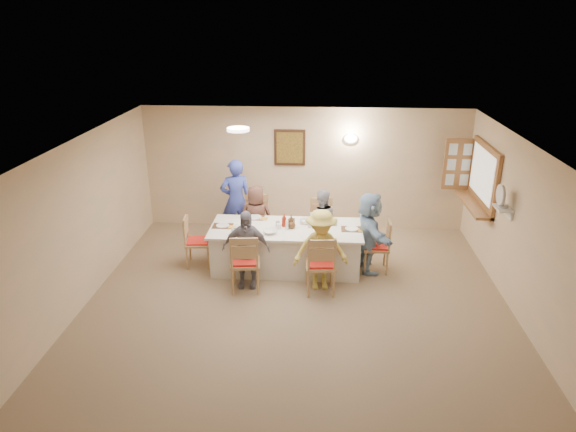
# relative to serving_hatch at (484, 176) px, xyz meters

# --- Properties ---
(ground) EXTENTS (7.00, 7.00, 0.00)m
(ground) POSITION_rel_serving_hatch_xyz_m (-3.21, -2.40, -1.50)
(ground) COLOR #8C745A
(room_walls) EXTENTS (7.00, 7.00, 7.00)m
(room_walls) POSITION_rel_serving_hatch_xyz_m (-3.21, -2.40, 0.01)
(room_walls) COLOR beige
(room_walls) RESTS_ON ground
(wall_picture) EXTENTS (0.62, 0.05, 0.72)m
(wall_picture) POSITION_rel_serving_hatch_xyz_m (-3.51, 1.06, 0.20)
(wall_picture) COLOR #3E2415
(wall_picture) RESTS_ON room_walls
(wall_sconce) EXTENTS (0.26, 0.09, 0.18)m
(wall_sconce) POSITION_rel_serving_hatch_xyz_m (-2.31, 1.04, 0.40)
(wall_sconce) COLOR white
(wall_sconce) RESTS_ON room_walls
(ceiling_light) EXTENTS (0.36, 0.36, 0.05)m
(ceiling_light) POSITION_rel_serving_hatch_xyz_m (-4.21, -0.90, 0.97)
(ceiling_light) COLOR white
(ceiling_light) RESTS_ON room_walls
(serving_hatch) EXTENTS (0.06, 1.50, 1.15)m
(serving_hatch) POSITION_rel_serving_hatch_xyz_m (0.00, 0.00, 0.00)
(serving_hatch) COLOR olive
(serving_hatch) RESTS_ON room_walls
(hatch_sill) EXTENTS (0.30, 1.50, 0.05)m
(hatch_sill) POSITION_rel_serving_hatch_xyz_m (-0.12, 0.00, -0.53)
(hatch_sill) COLOR olive
(hatch_sill) RESTS_ON room_walls
(shutter_door) EXTENTS (0.55, 0.04, 1.00)m
(shutter_door) POSITION_rel_serving_hatch_xyz_m (-0.26, 0.76, 0.00)
(shutter_door) COLOR olive
(shutter_door) RESTS_ON room_walls
(fan_shelf) EXTENTS (0.22, 0.36, 0.03)m
(fan_shelf) POSITION_rel_serving_hatch_xyz_m (-0.08, -1.35, -0.10)
(fan_shelf) COLOR white
(fan_shelf) RESTS_ON room_walls
(desk_fan) EXTENTS (0.30, 0.30, 0.28)m
(desk_fan) POSITION_rel_serving_hatch_xyz_m (-0.11, -1.35, 0.05)
(desk_fan) COLOR #A5A5A8
(desk_fan) RESTS_ON fan_shelf
(dining_table) EXTENTS (2.60, 1.10, 0.76)m
(dining_table) POSITION_rel_serving_hatch_xyz_m (-3.46, -0.81, -1.12)
(dining_table) COLOR white
(dining_table) RESTS_ON ground
(chair_back_left) EXTENTS (0.53, 0.53, 1.01)m
(chair_back_left) POSITION_rel_serving_hatch_xyz_m (-4.06, -0.01, -0.99)
(chair_back_left) COLOR tan
(chair_back_left) RESTS_ON ground
(chair_back_right) EXTENTS (0.47, 0.47, 0.97)m
(chair_back_right) POSITION_rel_serving_hatch_xyz_m (-2.86, -0.01, -1.02)
(chair_back_right) COLOR tan
(chair_back_right) RESTS_ON ground
(chair_front_left) EXTENTS (0.53, 0.53, 1.01)m
(chair_front_left) POSITION_rel_serving_hatch_xyz_m (-4.06, -1.61, -1.00)
(chair_front_left) COLOR tan
(chair_front_left) RESTS_ON ground
(chair_front_right) EXTENTS (0.52, 0.52, 1.01)m
(chair_front_right) POSITION_rel_serving_hatch_xyz_m (-2.86, -1.61, -0.99)
(chair_front_right) COLOR tan
(chair_front_right) RESTS_ON ground
(chair_left_end) EXTENTS (0.49, 0.49, 0.93)m
(chair_left_end) POSITION_rel_serving_hatch_xyz_m (-5.01, -0.81, -1.04)
(chair_left_end) COLOR tan
(chair_left_end) RESTS_ON ground
(chair_right_end) EXTENTS (0.45, 0.45, 0.94)m
(chair_right_end) POSITION_rel_serving_hatch_xyz_m (-1.91, -0.81, -1.03)
(chair_right_end) COLOR tan
(chair_right_end) RESTS_ON ground
(diner_back_left) EXTENTS (0.63, 0.42, 1.28)m
(diner_back_left) POSITION_rel_serving_hatch_xyz_m (-4.06, -0.13, -0.86)
(diner_back_left) COLOR #513229
(diner_back_left) RESTS_ON ground
(diner_back_right) EXTENTS (0.67, 0.56, 1.23)m
(diner_back_right) POSITION_rel_serving_hatch_xyz_m (-2.86, -0.13, -0.88)
(diner_back_right) COLOR #9D9CA7
(diner_back_right) RESTS_ON ground
(diner_front_left) EXTENTS (0.78, 0.35, 1.31)m
(diner_front_left) POSITION_rel_serving_hatch_xyz_m (-4.06, -1.49, -0.84)
(diner_front_left) COLOR gray
(diner_front_left) RESTS_ON ground
(diner_front_right) EXTENTS (1.02, 0.75, 1.36)m
(diner_front_right) POSITION_rel_serving_hatch_xyz_m (-2.86, -1.49, -0.82)
(diner_front_right) COLOR #E0C855
(diner_front_right) RESTS_ON ground
(diner_right_end) EXTENTS (1.49, 0.94, 1.43)m
(diner_right_end) POSITION_rel_serving_hatch_xyz_m (-2.04, -0.81, -0.79)
(diner_right_end) COLOR #92B3D3
(diner_right_end) RESTS_ON ground
(caregiver) EXTENTS (0.82, 0.73, 1.64)m
(caregiver) POSITION_rel_serving_hatch_xyz_m (-4.51, 0.34, -0.68)
(caregiver) COLOR #3A4DBD
(caregiver) RESTS_ON ground
(placemat_fl) EXTENTS (0.36, 0.26, 0.01)m
(placemat_fl) POSITION_rel_serving_hatch_xyz_m (-4.06, -1.23, -0.74)
(placemat_fl) COLOR #472B19
(placemat_fl) RESTS_ON dining_table
(plate_fl) EXTENTS (0.24, 0.24, 0.01)m
(plate_fl) POSITION_rel_serving_hatch_xyz_m (-4.06, -1.23, -0.73)
(plate_fl) COLOR white
(plate_fl) RESTS_ON dining_table
(napkin_fl) EXTENTS (0.13, 0.13, 0.01)m
(napkin_fl) POSITION_rel_serving_hatch_xyz_m (-3.88, -1.28, -0.73)
(napkin_fl) COLOR gold
(napkin_fl) RESTS_ON dining_table
(placemat_fr) EXTENTS (0.38, 0.28, 0.01)m
(placemat_fr) POSITION_rel_serving_hatch_xyz_m (-2.86, -1.23, -0.74)
(placemat_fr) COLOR #472B19
(placemat_fr) RESTS_ON dining_table
(plate_fr) EXTENTS (0.25, 0.25, 0.02)m
(plate_fr) POSITION_rel_serving_hatch_xyz_m (-2.86, -1.23, -0.73)
(plate_fr) COLOR white
(plate_fr) RESTS_ON dining_table
(napkin_fr) EXTENTS (0.14, 0.14, 0.01)m
(napkin_fr) POSITION_rel_serving_hatch_xyz_m (-2.68, -1.28, -0.73)
(napkin_fr) COLOR gold
(napkin_fr) RESTS_ON dining_table
(placemat_bl) EXTENTS (0.35, 0.26, 0.01)m
(placemat_bl) POSITION_rel_serving_hatch_xyz_m (-4.06, -0.39, -0.74)
(placemat_bl) COLOR #472B19
(placemat_bl) RESTS_ON dining_table
(plate_bl) EXTENTS (0.26, 0.26, 0.02)m
(plate_bl) POSITION_rel_serving_hatch_xyz_m (-4.06, -0.39, -0.73)
(plate_bl) COLOR white
(plate_bl) RESTS_ON dining_table
(napkin_bl) EXTENTS (0.13, 0.13, 0.01)m
(napkin_bl) POSITION_rel_serving_hatch_xyz_m (-3.88, -0.44, -0.73)
(napkin_bl) COLOR gold
(napkin_bl) RESTS_ON dining_table
(placemat_br) EXTENTS (0.37, 0.28, 0.01)m
(placemat_br) POSITION_rel_serving_hatch_xyz_m (-2.86, -0.39, -0.74)
(placemat_br) COLOR #472B19
(placemat_br) RESTS_ON dining_table
(plate_br) EXTENTS (0.25, 0.25, 0.02)m
(plate_br) POSITION_rel_serving_hatch_xyz_m (-2.86, -0.39, -0.73)
(plate_br) COLOR white
(plate_br) RESTS_ON dining_table
(napkin_br) EXTENTS (0.13, 0.13, 0.01)m
(napkin_br) POSITION_rel_serving_hatch_xyz_m (-2.68, -0.44, -0.73)
(napkin_br) COLOR gold
(napkin_br) RESTS_ON dining_table
(placemat_le) EXTENTS (0.35, 0.26, 0.01)m
(placemat_le) POSITION_rel_serving_hatch_xyz_m (-4.56, -0.81, -0.74)
(placemat_le) COLOR #472B19
(placemat_le) RESTS_ON dining_table
(plate_le) EXTENTS (0.22, 0.22, 0.01)m
(plate_le) POSITION_rel_serving_hatch_xyz_m (-4.56, -0.81, -0.73)
(plate_le) COLOR white
(plate_le) RESTS_ON dining_table
(napkin_le) EXTENTS (0.14, 0.14, 0.01)m
(napkin_le) POSITION_rel_serving_hatch_xyz_m (-4.38, -0.86, -0.73)
(napkin_le) COLOR gold
(napkin_le) RESTS_ON dining_table
(placemat_re) EXTENTS (0.35, 0.26, 0.01)m
(placemat_re) POSITION_rel_serving_hatch_xyz_m (-2.34, -0.81, -0.74)
(placemat_re) COLOR #472B19
(placemat_re) RESTS_ON dining_table
(plate_re) EXTENTS (0.22, 0.22, 0.01)m
(plate_re) POSITION_rel_serving_hatch_xyz_m (-2.34, -0.81, -0.73)
(plate_re) COLOR white
(plate_re) RESTS_ON dining_table
(napkin_re) EXTENTS (0.14, 0.14, 0.01)m
(napkin_re) POSITION_rel_serving_hatch_xyz_m (-2.16, -0.86, -0.73)
(napkin_re) COLOR gold
(napkin_re) RESTS_ON dining_table
(teacup_a) EXTENTS (0.20, 0.20, 0.09)m
(teacup_a) POSITION_rel_serving_hatch_xyz_m (-4.29, -1.15, -0.69)
(teacup_a) COLOR white
(teacup_a) RESTS_ON dining_table
(teacup_b) EXTENTS (0.09, 0.09, 0.08)m
(teacup_b) POSITION_rel_serving_hatch_xyz_m (-3.02, -0.28, -0.70)
(teacup_b) COLOR white
(teacup_b) RESTS_ON dining_table
(bowl_a) EXTENTS (0.33, 0.33, 0.06)m
(bowl_a) POSITION_rel_serving_hatch_xyz_m (-3.70, -1.07, -0.71)
(bowl_a) COLOR white
(bowl_a) RESTS_ON dining_table
(bowl_b) EXTENTS (0.35, 0.35, 0.06)m
(bowl_b) POSITION_rel_serving_hatch_xyz_m (-3.13, -0.59, -0.71)
(bowl_b) COLOR white
(bowl_b) RESTS_ON dining_table
(condiment_ketchup) EXTENTS (0.13, 0.13, 0.23)m
(condiment_ketchup) POSITION_rel_serving_hatch_xyz_m (-3.49, -0.76, -0.62)
(condiment_ketchup) COLOR #9F200D
(condiment_ketchup) RESTS_ON dining_table
(condiment_brown) EXTENTS (0.16, 0.16, 0.23)m
(condiment_brown) POSITION_rel_serving_hatch_xyz_m (-3.37, -0.79, -0.63)
(condiment_brown) COLOR #4B2D14
(condiment_brown) RESTS_ON dining_table
(condiment_malt) EXTENTS (0.14, 0.14, 0.17)m
(condiment_malt) POSITION_rel_serving_hatch_xyz_m (-3.36, -0.83, -0.65)
(condiment_malt) COLOR #4B2D14
(condiment_malt) RESTS_ON dining_table
(drinking_glass) EXTENTS (0.07, 0.07, 0.11)m
(drinking_glass) POSITION_rel_serving_hatch_xyz_m (-3.61, -0.76, -0.68)
(drinking_glass) COLOR silver
(drinking_glass) RESTS_ON dining_table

